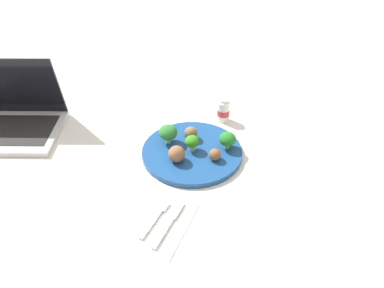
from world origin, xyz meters
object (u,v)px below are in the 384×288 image
object	(u,v)px
napkin	(161,223)
yogurt_bottle	(223,111)
broccoli_floret_mid_left	(193,142)
meatball_mid_left	(215,155)
fork	(156,217)
broccoli_floret_near_rim	(227,139)
broccoli_floret_back_right	(168,133)
laptop	(7,119)
knife	(170,222)
plate	(192,152)
meatball_mid_right	(177,154)
meatball_far_rim	(191,133)

from	to	relation	value
napkin	yogurt_bottle	bearing A→B (deg)	-6.08
broccoli_floret_mid_left	napkin	bearing A→B (deg)	179.16
meatball_mid_left	fork	size ratio (longest dim) A/B	0.27
broccoli_floret_mid_left	broccoli_floret_near_rim	world-z (taller)	broccoli_floret_near_rim
broccoli_floret_back_right	laptop	size ratio (longest dim) A/B	0.15
broccoli_floret_back_right	knife	size ratio (longest dim) A/B	0.38
plate	knife	size ratio (longest dim) A/B	1.92
plate	meatball_mid_right	bearing A→B (deg)	154.68
napkin	fork	xyz separation A→B (m)	(0.01, 0.02, 0.00)
knife	broccoli_floret_back_right	bearing A→B (deg)	18.89
plate	fork	xyz separation A→B (m)	(-0.25, 0.02, -0.00)
meatball_mid_left	broccoli_floret_back_right	bearing A→B (deg)	74.41
meatball_mid_left	meatball_far_rim	bearing A→B (deg)	49.81
broccoli_floret_mid_left	meatball_far_rim	xyz separation A→B (m)	(0.05, 0.02, -0.01)
plate	meatball_far_rim	size ratio (longest dim) A/B	7.34
yogurt_bottle	meatball_mid_left	bearing A→B (deg)	-174.26
meatball_far_rim	fork	size ratio (longest dim) A/B	0.31
laptop	meatball_mid_right	bearing A→B (deg)	-92.54
plate	broccoli_floret_near_rim	bearing A→B (deg)	-69.02
broccoli_floret_back_right	meatball_mid_left	world-z (taller)	broccoli_floret_back_right
meatball_mid_left	yogurt_bottle	world-z (taller)	yogurt_bottle
broccoli_floret_near_rim	meatball_mid_left	bearing A→B (deg)	159.89
fork	yogurt_bottle	world-z (taller)	yogurt_bottle
yogurt_bottle	laptop	xyz separation A→B (m)	(-0.23, 0.62, 0.00)
broccoli_floret_back_right	meatball_far_rim	distance (m)	0.07
plate	meatball_mid_right	distance (m)	0.07
meatball_mid_right	napkin	bearing A→B (deg)	-172.64
plate	broccoli_floret_mid_left	distance (m)	0.04
broccoli_floret_mid_left	broccoli_floret_back_right	world-z (taller)	broccoli_floret_back_right
plate	meatball_mid_right	size ratio (longest dim) A/B	6.17
meatball_mid_left	knife	xyz separation A→B (m)	(-0.23, 0.05, -0.02)
knife	yogurt_bottle	distance (m)	0.45
fork	napkin	bearing A→B (deg)	-120.53
broccoli_floret_near_rim	meatball_far_rim	distance (m)	0.11
broccoli_floret_back_right	yogurt_bottle	world-z (taller)	yogurt_bottle
plate	fork	world-z (taller)	plate
broccoli_floret_near_rim	yogurt_bottle	world-z (taller)	yogurt_bottle
fork	laptop	distance (m)	0.60
broccoli_floret_back_right	fork	size ratio (longest dim) A/B	0.46
yogurt_bottle	broccoli_floret_back_right	bearing A→B (deg)	145.24
broccoli_floret_mid_left	fork	bearing A→B (deg)	175.37
broccoli_floret_mid_left	fork	xyz separation A→B (m)	(-0.25, 0.02, -0.04)
broccoli_floret_mid_left	broccoli_floret_back_right	xyz separation A→B (m)	(0.02, 0.08, 0.01)
meatball_mid_right	meatball_mid_left	distance (m)	0.10
broccoli_floret_back_right	laptop	world-z (taller)	laptop
meatball_mid_right	fork	size ratio (longest dim) A/B	0.37
meatball_mid_right	meatball_far_rim	world-z (taller)	meatball_mid_right
meatball_mid_right	napkin	size ratio (longest dim) A/B	0.27
meatball_far_rim	broccoli_floret_mid_left	bearing A→B (deg)	-156.72
broccoli_floret_mid_left	fork	size ratio (longest dim) A/B	0.37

